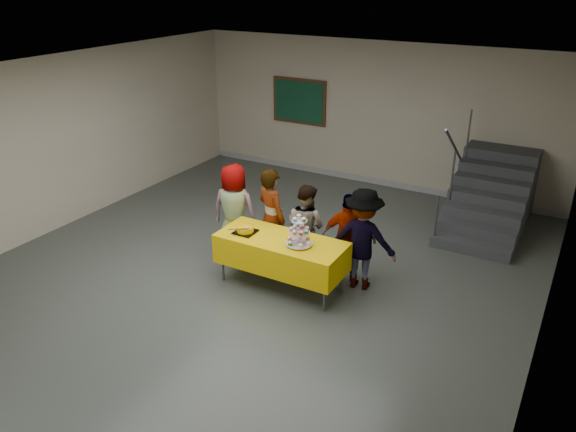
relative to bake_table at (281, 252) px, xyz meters
name	(u,v)px	position (x,y,z in m)	size (l,w,h in m)	color
room_shell	(237,147)	(-0.52, -0.26, 1.57)	(10.00, 10.04, 3.02)	#4C514C
bake_table	(281,252)	(0.00, 0.00, 0.00)	(1.88, 0.78, 0.77)	#595960
cupcake_stand	(299,234)	(0.32, -0.05, 0.39)	(0.38, 0.38, 0.44)	silver
bear_cake	(245,229)	(-0.56, -0.07, 0.27)	(0.32, 0.36, 0.12)	black
schoolchild_a	(234,210)	(-1.17, 0.54, 0.21)	(0.75, 0.49, 1.53)	slate
schoolchild_b	(271,218)	(-0.48, 0.53, 0.24)	(0.58, 0.38, 1.58)	slate
schoolchild_c	(306,227)	(0.02, 0.71, 0.12)	(0.66, 0.52, 1.36)	slate
schoolchild_d	(348,238)	(0.76, 0.66, 0.13)	(0.80, 0.33, 1.37)	slate
schoolchild_e	(363,239)	(1.01, 0.58, 0.21)	(0.98, 0.57, 1.52)	slate
staircase	(491,197)	(2.18, 3.84, -0.07)	(1.30, 2.40, 2.04)	#424447
noticeboard	(299,101)	(-2.25, 4.68, 1.04)	(1.30, 0.05, 1.00)	#472B16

